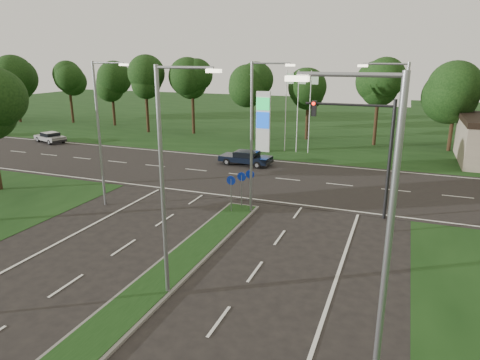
% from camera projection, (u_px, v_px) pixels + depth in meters
% --- Properties ---
extents(verge_far, '(160.00, 50.00, 0.02)m').
position_uv_depth(verge_far, '(337.00, 123.00, 61.54)').
color(verge_far, black).
rests_on(verge_far, ground).
extents(cross_road, '(160.00, 12.00, 0.02)m').
position_uv_depth(cross_road, '(275.00, 178.00, 33.75)').
color(cross_road, black).
rests_on(cross_road, ground).
extents(median_kerb, '(2.00, 26.00, 0.12)m').
position_uv_depth(median_kerb, '(122.00, 315.00, 15.81)').
color(median_kerb, slate).
rests_on(median_kerb, ground).
extents(streetlight_median_near, '(2.53, 0.22, 9.00)m').
position_uv_depth(streetlight_median_near, '(166.00, 174.00, 15.86)').
color(streetlight_median_near, gray).
rests_on(streetlight_median_near, ground).
extents(streetlight_median_far, '(2.53, 0.22, 9.00)m').
position_uv_depth(streetlight_median_far, '(255.00, 131.00, 24.82)').
color(streetlight_median_far, gray).
rests_on(streetlight_median_far, ground).
extents(streetlight_left_far, '(2.53, 0.22, 9.00)m').
position_uv_depth(streetlight_left_far, '(101.00, 127.00, 26.24)').
color(streetlight_left_far, gray).
rests_on(streetlight_left_far, ground).
extents(streetlight_right_far, '(2.53, 0.22, 9.00)m').
position_uv_depth(streetlight_right_far, '(397.00, 140.00, 22.13)').
color(streetlight_right_far, gray).
rests_on(streetlight_right_far, ground).
extents(streetlight_right_near, '(2.53, 0.22, 9.00)m').
position_uv_depth(streetlight_right_near, '(378.00, 250.00, 9.58)').
color(streetlight_right_near, gray).
rests_on(streetlight_right_near, ground).
extents(traffic_signal, '(5.10, 0.42, 7.00)m').
position_uv_depth(traffic_signal, '(367.00, 140.00, 24.60)').
color(traffic_signal, black).
rests_on(traffic_signal, ground).
extents(median_signs, '(1.16, 1.76, 2.38)m').
position_uv_depth(median_signs, '(241.00, 183.00, 26.46)').
color(median_signs, gray).
rests_on(median_signs, ground).
extents(gas_pylon, '(5.80, 1.26, 8.00)m').
position_uv_depth(gas_pylon, '(265.00, 120.00, 42.28)').
color(gas_pylon, silver).
rests_on(gas_pylon, ground).
extents(treeline_far, '(6.00, 6.00, 9.90)m').
position_uv_depth(treeline_far, '(320.00, 80.00, 46.10)').
color(treeline_far, black).
rests_on(treeline_far, ground).
extents(navy_sedan, '(4.61, 2.09, 1.24)m').
position_uv_depth(navy_sedan, '(246.00, 158.00, 37.72)').
color(navy_sedan, black).
rests_on(navy_sedan, ground).
extents(far_car_a, '(4.34, 2.87, 1.15)m').
position_uv_depth(far_car_a, '(50.00, 137.00, 47.59)').
color(far_car_a, '#9B9B9B').
rests_on(far_car_a, ground).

